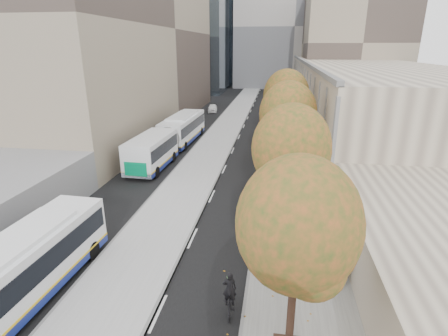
% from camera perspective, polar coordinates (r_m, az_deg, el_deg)
% --- Properties ---
extents(bus_platform, '(4.25, 150.00, 0.15)m').
position_cam_1_polar(bus_platform, '(41.86, -0.73, 5.00)').
color(bus_platform, '#A5A5A5').
rests_on(bus_platform, ground).
extents(sidewalk, '(4.75, 150.00, 0.08)m').
position_cam_1_polar(sidewalk, '(41.36, 10.30, 4.46)').
color(sidewalk, gray).
rests_on(sidewalk, ground).
extents(building_tan, '(18.00, 92.00, 8.00)m').
position_cam_1_polar(building_tan, '(70.49, 19.56, 12.97)').
color(building_tan, gray).
rests_on(building_tan, ground).
extents(building_midrise, '(24.00, 46.00, 25.00)m').
position_cam_1_polar(building_midrise, '(52.56, -21.47, 20.32)').
color(building_midrise, gray).
rests_on(building_midrise, ground).
extents(building_far_block, '(30.00, 18.00, 30.00)m').
position_cam_1_polar(building_far_block, '(101.19, 11.29, 21.50)').
color(building_far_block, '#A69F9A').
rests_on(building_far_block, ground).
extents(bus_shelter, '(1.90, 4.40, 2.53)m').
position_cam_1_polar(bus_shelter, '(18.19, 17.11, -8.38)').
color(bus_shelter, '#383A3F').
rests_on(bus_shelter, sidewalk).
extents(tree_b, '(4.00, 4.00, 6.97)m').
position_cam_1_polar(tree_b, '(11.39, 11.98, -9.09)').
color(tree_b, black).
rests_on(tree_b, sidewalk).
extents(tree_c, '(4.20, 4.20, 7.28)m').
position_cam_1_polar(tree_c, '(18.76, 10.89, 3.08)').
color(tree_c, black).
rests_on(tree_c, sidewalk).
extents(tree_d, '(4.40, 4.40, 7.60)m').
position_cam_1_polar(tree_d, '(27.48, 10.38, 8.66)').
color(tree_d, black).
rests_on(tree_d, sidewalk).
extents(tree_e, '(4.60, 4.60, 7.92)m').
position_cam_1_polar(tree_e, '(36.35, 10.11, 11.54)').
color(tree_e, black).
rests_on(tree_e, sidewalk).
extents(bus_far, '(3.21, 17.84, 2.96)m').
position_cam_1_polar(bus_far, '(36.37, -8.56, 5.10)').
color(bus_far, white).
rests_on(bus_far, ground).
extents(cyclist, '(0.60, 1.57, 1.97)m').
position_cam_1_polar(cyclist, '(15.07, 0.91, -20.47)').
color(cyclist, black).
rests_on(cyclist, ground).
extents(distant_car, '(1.98, 3.85, 1.25)m').
position_cam_1_polar(distant_car, '(59.23, -1.89, 9.75)').
color(distant_car, white).
rests_on(distant_car, ground).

